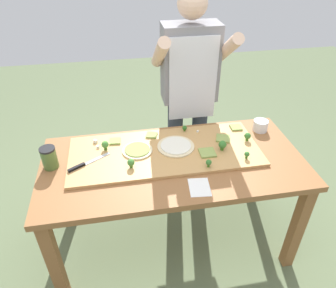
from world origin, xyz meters
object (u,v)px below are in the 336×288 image
at_px(flour_cup, 260,126).
at_px(recipe_note, 199,187).
at_px(pizza_slice_center, 236,127).
at_px(broccoli_floret_back_right, 209,163).
at_px(cook_center, 189,87).
at_px(cheese_crumble_a, 98,147).
at_px(pizza_whole_white_garlic, 176,146).
at_px(pizza_slice_near_right, 152,135).
at_px(pizza_slice_far_left, 115,141).
at_px(pizza_slice_near_left, 223,138).
at_px(broccoli_floret_center_right, 223,145).
at_px(broccoli_floret_center_left, 247,154).
at_px(cheese_crumble_c, 95,141).
at_px(broccoli_floret_back_mid, 131,163).
at_px(cheese_crumble_b, 198,131).
at_px(prep_table, 173,173).
at_px(broccoli_floret_front_left, 248,136).
at_px(broccoli_floret_front_right, 185,128).
at_px(sauce_jar, 49,158).
at_px(broccoli_floret_front_mid, 105,145).
at_px(chefs_knife, 83,165).
at_px(pizza_slice_far_right, 207,153).
at_px(pizza_whole_pesto_green, 137,150).

height_order(flour_cup, recipe_note, flour_cup).
bearing_deg(pizza_slice_center, broccoli_floret_back_right, -129.26).
distance_m(flour_cup, cook_center, 0.59).
bearing_deg(broccoli_floret_back_right, cheese_crumble_a, 154.40).
distance_m(pizza_whole_white_garlic, pizza_slice_near_right, 0.21).
relative_size(pizza_slice_center, pizza_slice_far_left, 1.07).
height_order(pizza_slice_near_left, broccoli_floret_center_right, broccoli_floret_center_right).
xyz_separation_m(pizza_slice_center, broccoli_floret_center_left, (-0.06, -0.35, 0.02)).
xyz_separation_m(pizza_slice_center, cheese_crumble_c, (-0.99, -0.01, 0.00)).
bearing_deg(broccoli_floret_center_left, broccoli_floret_back_right, -171.33).
bearing_deg(broccoli_floret_back_mid, cheese_crumble_b, 31.94).
height_order(prep_table, cheese_crumble_b, cheese_crumble_b).
bearing_deg(broccoli_floret_front_left, pizza_slice_far_left, 171.08).
height_order(broccoli_floret_back_mid, cheese_crumble_b, broccoli_floret_back_mid).
relative_size(broccoli_floret_front_right, sauce_jar, 0.30).
bearing_deg(broccoli_floret_front_mid, sauce_jar, -163.90).
distance_m(pizza_slice_near_left, recipe_note, 0.50).
bearing_deg(pizza_slice_near_left, cook_center, 108.63).
height_order(prep_table, pizza_slice_near_right, pizza_slice_near_right).
height_order(chefs_knife, broccoli_floret_center_right, broccoli_floret_center_right).
distance_m(pizza_slice_far_right, flour_cup, 0.51).
height_order(pizza_slice_far_right, broccoli_floret_center_right, broccoli_floret_center_right).
relative_size(pizza_slice_far_left, broccoli_floret_front_right, 1.71).
distance_m(broccoli_floret_back_mid, cheese_crumble_c, 0.37).
height_order(pizza_whole_white_garlic, broccoli_floret_front_mid, broccoli_floret_front_mid).
relative_size(pizza_slice_near_right, broccoli_floret_front_right, 1.70).
bearing_deg(pizza_whole_pesto_green, cheese_crumble_b, 18.81).
bearing_deg(sauce_jar, broccoli_floret_back_right, -11.48).
bearing_deg(sauce_jar, prep_table, -5.26).
xyz_separation_m(broccoli_floret_center_right, recipe_note, (-0.23, -0.30, -0.06)).
height_order(pizza_slice_far_right, pizza_slice_near_right, same).
relative_size(pizza_slice_far_right, broccoli_floret_center_right, 1.48).
bearing_deg(cheese_crumble_b, cheese_crumble_a, -174.31).
distance_m(broccoli_floret_back_mid, broccoli_floret_center_right, 0.60).
xyz_separation_m(pizza_slice_far_right, pizza_slice_near_right, (-0.32, 0.26, 0.00)).
bearing_deg(pizza_slice_far_left, broccoli_floret_center_left, -22.02).
distance_m(pizza_slice_near_right, broccoli_floret_back_mid, 0.36).
relative_size(pizza_slice_near_left, cheese_crumble_c, 4.36).
xyz_separation_m(pizza_whole_pesto_green, pizza_slice_center, (0.72, 0.15, -0.00)).
xyz_separation_m(pizza_whole_pesto_green, broccoli_floret_front_mid, (-0.20, 0.05, 0.03)).
relative_size(broccoli_floret_front_left, cook_center, 0.03).
relative_size(pizza_slice_far_right, pizza_slice_center, 1.30).
height_order(broccoli_floret_back_mid, broccoli_floret_back_right, broccoli_floret_back_mid).
xyz_separation_m(pizza_slice_near_left, pizza_slice_far_right, (-0.15, -0.14, 0.00)).
bearing_deg(cheese_crumble_b, broccoli_floret_back_right, -94.77).
height_order(prep_table, broccoli_floret_center_right, broccoli_floret_center_right).
bearing_deg(prep_table, broccoli_floret_front_right, 65.08).
height_order(pizza_slice_far_left, broccoli_floret_center_right, broccoli_floret_center_right).
xyz_separation_m(pizza_slice_far_right, recipe_note, (-0.12, -0.28, -0.02)).
distance_m(prep_table, pizza_slice_far_left, 0.45).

